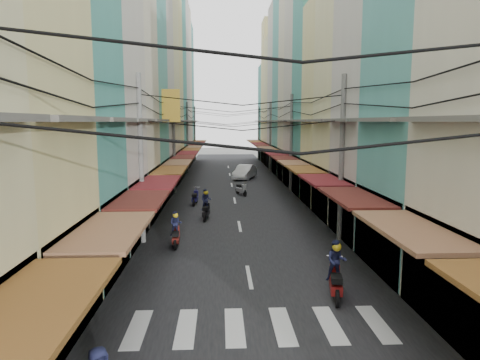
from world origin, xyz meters
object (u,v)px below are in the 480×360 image
object	(u,v)px
market_umbrella	(400,224)
traffic_sign	(411,222)
white_car	(245,179)
bicycle	(380,240)

from	to	relation	value
market_umbrella	traffic_sign	bearing A→B (deg)	-103.89
white_car	traffic_sign	distance (m)	30.02
bicycle	traffic_sign	distance (m)	6.86
white_car	bicycle	distance (m)	23.99
white_car	traffic_sign	size ratio (longest dim) A/B	1.57
traffic_sign	bicycle	bearing A→B (deg)	77.78
white_car	bicycle	size ratio (longest dim) A/B	3.24
white_car	market_umbrella	bearing A→B (deg)	-61.75
bicycle	market_umbrella	size ratio (longest dim) A/B	0.74
bicycle	traffic_sign	size ratio (longest dim) A/B	0.48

